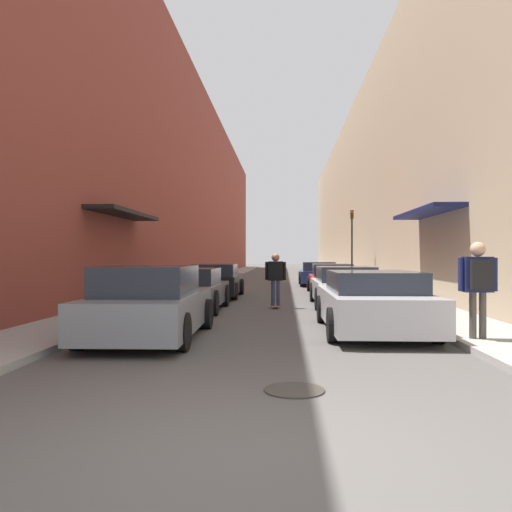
{
  "coord_description": "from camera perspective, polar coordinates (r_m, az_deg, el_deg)",
  "views": [
    {
      "loc": [
        0.36,
        -3.93,
        1.55
      ],
      "look_at": [
        -0.44,
        10.05,
        1.56
      ],
      "focal_mm": 35.0,
      "sensor_mm": 36.0,
      "label": 1
    }
  ],
  "objects": [
    {
      "name": "parked_car_right_0",
      "position": [
        10.5,
        13.11,
        -5.15
      ],
      "size": [
        2.03,
        4.4,
        1.25
      ],
      "color": "#B7B7BC",
      "rests_on": "ground"
    },
    {
      "name": "parked_car_right_1",
      "position": [
        15.83,
        10.05,
        -3.47
      ],
      "size": [
        1.98,
        4.45,
        1.23
      ],
      "color": "#B7B7BC",
      "rests_on": "ground"
    },
    {
      "name": "parked_car_left_2",
      "position": [
        19.07,
        -4.62,
        -2.85
      ],
      "size": [
        1.89,
        4.37,
        1.26
      ],
      "color": "black",
      "rests_on": "ground"
    },
    {
      "name": "building_row_left",
      "position": [
        38.17,
        -8.11,
        7.51
      ],
      "size": [
        4.9,
        66.34,
        13.14
      ],
      "color": "brown",
      "rests_on": "ground"
    },
    {
      "name": "ground",
      "position": [
        30.51,
        2.6,
        -2.95
      ],
      "size": [
        145.95,
        145.95,
        0.0
      ],
      "primitive_type": "plane",
      "color": "#4C4947"
    },
    {
      "name": "pedestrian",
      "position": [
        9.46,
        24.08,
        -2.33
      ],
      "size": [
        0.67,
        0.37,
        1.68
      ],
      "color": "#47423D",
      "rests_on": "curb_strip_right"
    },
    {
      "name": "traffic_light",
      "position": [
        26.99,
        10.91,
        1.95
      ],
      "size": [
        0.16,
        0.22,
        3.88
      ],
      "color": "#2D2D2D",
      "rests_on": "curb_strip_right"
    },
    {
      "name": "curb_strip_left",
      "position": [
        37.41,
        -3.75,
        -2.32
      ],
      "size": [
        1.8,
        66.34,
        0.12
      ],
      "color": "gray",
      "rests_on": "ground"
    },
    {
      "name": "parked_car_right_2",
      "position": [
        20.97,
        8.6,
        -2.63
      ],
      "size": [
        1.88,
        4.5,
        1.24
      ],
      "color": "maroon",
      "rests_on": "ground"
    },
    {
      "name": "parked_car_right_3",
      "position": [
        26.69,
        7.15,
        -2.05
      ],
      "size": [
        2.02,
        4.08,
        1.25
      ],
      "color": "navy",
      "rests_on": "ground"
    },
    {
      "name": "parked_car_left_1",
      "position": [
        14.38,
        -7.61,
        -3.86
      ],
      "size": [
        1.95,
        3.97,
        1.21
      ],
      "color": "#515459",
      "rests_on": "ground"
    },
    {
      "name": "skateboarder",
      "position": [
        14.96,
        2.25,
        -2.12
      ],
      "size": [
        0.63,
        0.78,
        1.64
      ],
      "color": "brown",
      "rests_on": "ground"
    },
    {
      "name": "curb_strip_right",
      "position": [
        37.33,
        9.21,
        -2.33
      ],
      "size": [
        1.8,
        66.34,
        0.12
      ],
      "color": "gray",
      "rests_on": "ground"
    },
    {
      "name": "parked_car_left_0",
      "position": [
        9.62,
        -12.0,
        -5.38
      ],
      "size": [
        1.93,
        4.16,
        1.37
      ],
      "color": "gray",
      "rests_on": "ground"
    },
    {
      "name": "manhole_cover",
      "position": [
        5.95,
        4.4,
        -15.02
      ],
      "size": [
        0.7,
        0.7,
        0.02
      ],
      "color": "#332D28",
      "rests_on": "ground"
    },
    {
      "name": "building_row_right",
      "position": [
        37.98,
        13.59,
        6.79
      ],
      "size": [
        4.9,
        66.34,
        12.13
      ],
      "color": "tan",
      "rests_on": "ground"
    }
  ]
}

